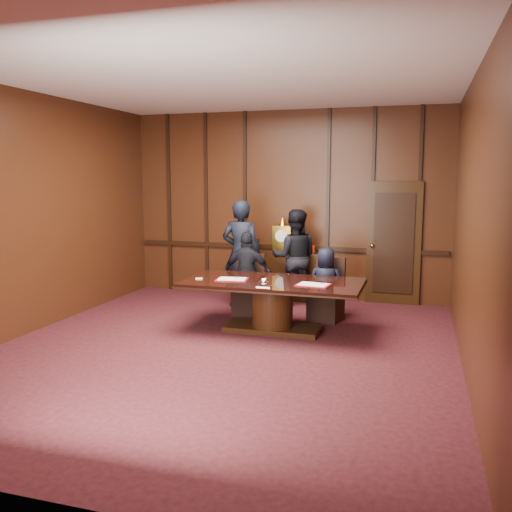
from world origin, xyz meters
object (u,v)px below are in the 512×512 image
Objects in this scene: signatory_right at (326,284)px; witness_right at (295,257)px; sideboard at (282,273)px; conference_table at (273,297)px; signatory_left at (247,274)px; witness_left at (241,254)px.

signatory_right is 0.69× the size of witness_right.
sideboard is 0.61× the size of conference_table.
witness_right reaches higher than sideboard.
signatory_left is 1.14m from witness_right.
signatory_right is (1.05, -1.36, 0.10)m from sideboard.
sideboard reaches higher than conference_table.
witness_left reaches higher than sideboard.
sideboard reaches higher than signatory_left.
sideboard is 0.63m from witness_right.
signatory_left reaches higher than conference_table.
sideboard is at bearing -50.48° from signatory_right.
witness_right is at bearing 92.46° from conference_table.
witness_left is (-0.94, 1.35, 0.43)m from conference_table.
conference_table is at bearing -79.53° from sideboard.
witness_left is at bearing 14.47° from witness_right.
signatory_left is at bearing 47.78° from witness_right.
witness_left reaches higher than signatory_right.
witness_left is (-1.59, 0.55, 0.35)m from signatory_right.
conference_table is 1.53× the size of witness_right.
witness_right is at bearing -51.33° from signatory_right.
witness_right is at bearing -155.40° from witness_left.
signatory_left is 0.81× the size of witness_right.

